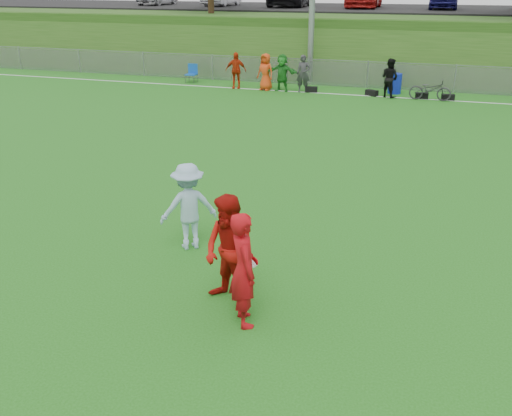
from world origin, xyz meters
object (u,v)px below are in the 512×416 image
at_px(player_blue, 189,206).
at_px(recycling_bin, 395,83).
at_px(player_red_left, 244,269).
at_px(bicycle, 430,90).
at_px(frisbee, 249,263).
at_px(player_red_center, 229,252).

xyz_separation_m(player_blue, recycling_bin, (2.39, 17.74, -0.41)).
bearing_deg(recycling_bin, player_red_left, -91.48).
distance_m(player_blue, recycling_bin, 17.91).
distance_m(player_blue, bicycle, 17.05).
bearing_deg(player_red_left, player_blue, 8.70).
bearing_deg(recycling_bin, player_blue, -97.69).
distance_m(player_red_left, frisbee, 0.23).
height_order(player_red_left, player_red_center, player_red_center).
xyz_separation_m(player_blue, bicycle, (4.00, 16.57, -0.40)).
bearing_deg(frisbee, player_red_left, -89.17).
height_order(player_red_left, recycling_bin, player_red_left).
height_order(player_red_center, recycling_bin, player_red_center).
height_order(player_red_center, bicycle, player_red_center).
distance_m(player_red_left, player_blue, 2.88).
bearing_deg(recycling_bin, frisbee, -91.51).
distance_m(player_red_center, bicycle, 18.48).
xyz_separation_m(player_blue, frisbee, (1.88, -1.96, 0.04)).
bearing_deg(recycling_bin, player_red_center, -92.69).
xyz_separation_m(player_red_left, bicycle, (2.12, 18.76, -0.45)).
bearing_deg(bicycle, frisbee, 175.95).
height_order(frisbee, bicycle, bicycle).
height_order(player_blue, bicycle, player_blue).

